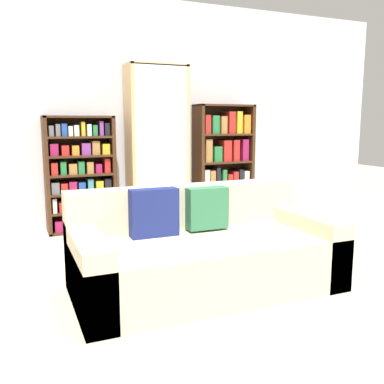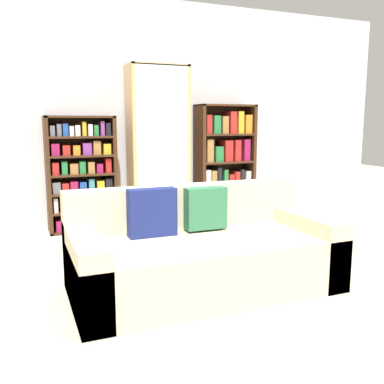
# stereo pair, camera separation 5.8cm
# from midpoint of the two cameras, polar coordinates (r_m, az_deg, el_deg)

# --- Properties ---
(ground_plane) EXTENTS (16.00, 16.00, 0.00)m
(ground_plane) POSITION_cam_midpoint_polar(r_m,az_deg,el_deg) (3.07, 7.68, -14.65)
(ground_plane) COLOR beige
(wall_back) EXTENTS (7.04, 0.06, 2.70)m
(wall_back) POSITION_cam_midpoint_polar(r_m,az_deg,el_deg) (5.36, -7.46, 10.41)
(wall_back) COLOR silver
(wall_back) RESTS_ON ground
(couch) EXTENTS (1.94, 0.93, 0.76)m
(couch) POSITION_cam_midpoint_polar(r_m,az_deg,el_deg) (3.25, 1.00, -8.16)
(couch) COLOR beige
(couch) RESTS_ON ground
(bookshelf_left) EXTENTS (0.77, 0.32, 1.31)m
(bookshelf_left) POSITION_cam_midpoint_polar(r_m,az_deg,el_deg) (5.03, -14.98, 2.14)
(bookshelf_left) COLOR #3D2314
(bookshelf_left) RESTS_ON ground
(display_cabinet) EXTENTS (0.71, 0.36, 1.90)m
(display_cabinet) POSITION_cam_midpoint_polar(r_m,az_deg,el_deg) (5.20, -5.03, 5.92)
(display_cabinet) COLOR tan
(display_cabinet) RESTS_ON ground
(bookshelf_right) EXTENTS (0.76, 0.32, 1.46)m
(bookshelf_right) POSITION_cam_midpoint_polar(r_m,az_deg,el_deg) (5.58, 3.88, 3.77)
(bookshelf_right) COLOR #3D2314
(bookshelf_right) RESTS_ON ground
(wine_bottle) EXTENTS (0.08, 0.08, 0.40)m
(wine_bottle) POSITION_cam_midpoint_polar(r_m,az_deg,el_deg) (4.60, 4.17, -4.23)
(wine_bottle) COLOR #143819
(wine_bottle) RESTS_ON ground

